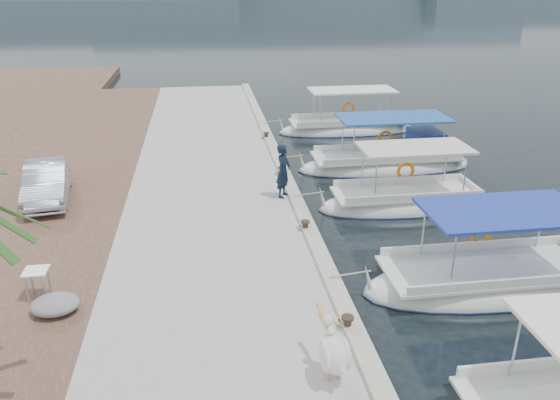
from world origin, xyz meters
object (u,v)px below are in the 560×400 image
object	(u,v)px
fishing_caique_c	(405,204)
pelican	(334,352)
fishing_caique_b	(487,283)
parked_car	(47,182)
fisherman	(283,171)
fishing_caique_d	(388,164)
fishing_caique_e	(347,129)

from	to	relation	value
fishing_caique_c	pelican	distance (m)	10.15
fishing_caique_b	parked_car	xyz separation A→B (m)	(-12.62, 6.72, 1.01)
pelican	parked_car	distance (m)	12.69
fisherman	pelican	bearing A→B (deg)	-152.23
fishing_caique_c	fisherman	distance (m)	4.55
fishing_caique_b	pelican	world-z (taller)	fishing_caique_b
fishing_caique_b	pelican	distance (m)	6.17
fishing_caique_c	pelican	bearing A→B (deg)	-118.07
fishing_caique_c	parked_car	size ratio (longest dim) A/B	1.64
fishing_caique_d	parked_car	xyz separation A→B (m)	(-13.10, -2.90, 0.95)
fishing_caique_d	fishing_caique_e	distance (m)	5.90
fisherman	parked_car	bearing A→B (deg)	114.23
fishing_caique_d	fishing_caique_e	world-z (taller)	same
fishing_caique_b	fisherman	world-z (taller)	fisherman
fishing_caique_c	fishing_caique_d	distance (m)	4.21
fishing_caique_c	parked_car	xyz separation A→B (m)	(-12.36, 1.25, 1.01)
fishing_caique_d	pelican	world-z (taller)	fishing_caique_d
parked_car	fishing_caique_c	bearing A→B (deg)	-14.27
fishing_caique_c	fishing_caique_e	xyz separation A→B (m)	(0.48, 10.04, -0.00)
fisherman	parked_car	xyz separation A→B (m)	(-8.02, 0.86, -0.30)
fishing_caique_e	parked_car	world-z (taller)	fishing_caique_e
fishing_caique_e	pelican	world-z (taller)	fishing_caique_e
fishing_caique_d	parked_car	world-z (taller)	fishing_caique_d
fishing_caique_b	fishing_caique_d	distance (m)	9.63
fishing_caique_c	parked_car	world-z (taller)	fishing_caique_c
fishing_caique_b	fisherman	size ratio (longest dim) A/B	3.64
fishing_caique_e	parked_car	distance (m)	15.60
fishing_caique_d	fishing_caique_c	bearing A→B (deg)	-100.14
fishing_caique_b	parked_car	distance (m)	14.34
fisherman	fishing_caique_e	bearing A→B (deg)	3.80
fishing_caique_b	fishing_caique_e	world-z (taller)	same
fishing_caique_d	fishing_caique_e	bearing A→B (deg)	92.49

